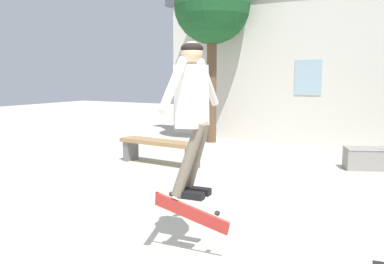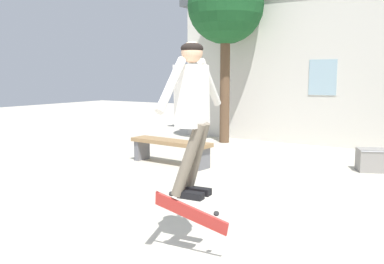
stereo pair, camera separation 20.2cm
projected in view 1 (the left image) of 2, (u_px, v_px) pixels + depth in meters
The scene contains 5 objects.
building_backdrop at pixel (347, 62), 10.68m from camera, with size 10.55×0.52×5.23m.
tree_left at pixel (212, 8), 11.25m from camera, with size 2.01×2.01×4.65m.
park_bench at pixel (160, 147), 8.75m from camera, with size 1.88×0.57×0.50m.
skater at pixel (192, 105), 4.20m from camera, with size 0.36×1.28×1.54m.
skateboard_flipping at pixel (191, 213), 4.25m from camera, with size 0.83×0.25×0.40m.
Camera 1 is at (1.94, -2.85, 1.83)m, focal length 40.00 mm.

